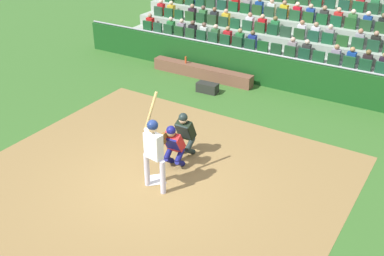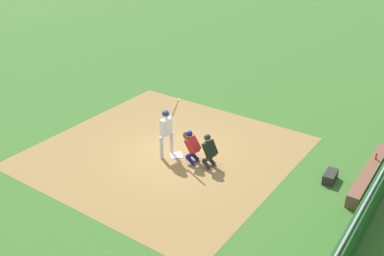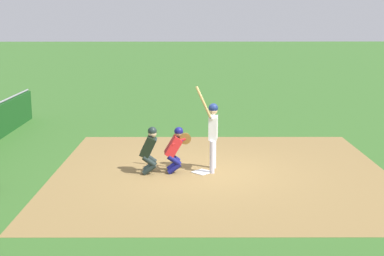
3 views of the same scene
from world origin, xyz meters
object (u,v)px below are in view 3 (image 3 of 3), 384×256
object	(u,v)px
home_plate_marker	(202,172)
catcher_crouching	(176,147)
batter_at_plate	(213,129)
home_plate_umpire	(150,148)

from	to	relation	value
home_plate_marker	catcher_crouching	world-z (taller)	catcher_crouching
batter_at_plate	home_plate_marker	bearing A→B (deg)	-57.47
home_plate_umpire	catcher_crouching	bearing A→B (deg)	96.23
home_plate_marker	batter_at_plate	distance (m)	1.19
home_plate_marker	batter_at_plate	bearing A→B (deg)	122.53
home_plate_umpire	home_plate_marker	bearing A→B (deg)	91.41
home_plate_marker	catcher_crouching	xyz separation A→B (m)	(-0.04, -0.71, 0.69)
catcher_crouching	batter_at_plate	bearing A→B (deg)	98.11
batter_at_plate	catcher_crouching	distance (m)	1.11
catcher_crouching	home_plate_umpire	size ratio (longest dim) A/B	0.98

